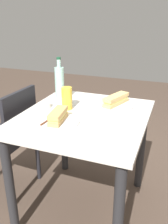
{
  "coord_description": "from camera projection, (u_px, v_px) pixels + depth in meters",
  "views": [
    {
      "loc": [
        -1.39,
        -0.53,
        1.4
      ],
      "look_at": [
        0.0,
        0.0,
        0.79
      ],
      "focal_mm": 39.01,
      "sensor_mm": 36.0,
      "label": 1
    }
  ],
  "objects": [
    {
      "name": "beer_glass",
      "position": [
        67.0,
        98.0,
        1.68
      ],
      "size": [
        0.07,
        0.07,
        0.16
      ],
      "primitive_type": "cylinder",
      "color": "gold",
      "rests_on": "dining_table"
    },
    {
      "name": "plate_near",
      "position": [
        58.0,
        122.0,
        1.49
      ],
      "size": [
        0.25,
        0.25,
        0.01
      ],
      "primitive_type": "cylinder",
      "color": "white",
      "rests_on": "dining_table"
    },
    {
      "name": "knife_near",
      "position": [
        48.0,
        120.0,
        1.49
      ],
      "size": [
        0.18,
        0.03,
        0.01
      ],
      "color": "silver",
      "rests_on": "plate_near"
    },
    {
      "name": "paper_napkin",
      "position": [
        94.0,
        135.0,
        1.34
      ],
      "size": [
        0.16,
        0.16,
        0.0
      ],
      "primitive_type": "cube",
      "rotation": [
        0.0,
        0.0,
        0.14
      ],
      "color": "white",
      "rests_on": "dining_table"
    },
    {
      "name": "baguette_sandwich_far",
      "position": [
        116.0,
        100.0,
        1.74
      ],
      "size": [
        0.25,
        0.15,
        0.07
      ],
      "color": "tan",
      "rests_on": "plate_far"
    },
    {
      "name": "dining_table",
      "position": [
        84.0,
        133.0,
        1.67
      ],
      "size": [
        0.91,
        0.82,
        0.77
      ],
      "color": "beige",
      "rests_on": "ground"
    },
    {
      "name": "chair_far",
      "position": [
        12.0,
        135.0,
        1.91
      ],
      "size": [
        0.41,
        0.41,
        0.88
      ],
      "color": "black",
      "rests_on": "ground"
    },
    {
      "name": "knife_far",
      "position": [
        108.0,
        102.0,
        1.78
      ],
      "size": [
        0.18,
        0.05,
        0.01
      ],
      "color": "silver",
      "rests_on": "plate_far"
    },
    {
      "name": "ground_plane",
      "position": [
        84.0,
        205.0,
        1.91
      ],
      "size": [
        8.0,
        8.0,
        0.0
      ],
      "primitive_type": "plane",
      "color": "#47382D"
    },
    {
      "name": "olive_bowl",
      "position": [
        45.0,
        105.0,
        1.74
      ],
      "size": [
        0.1,
        0.1,
        0.03
      ],
      "primitive_type": "cylinder",
      "color": "silver",
      "rests_on": "dining_table"
    },
    {
      "name": "plate_far",
      "position": [
        116.0,
        105.0,
        1.76
      ],
      "size": [
        0.25,
        0.25,
        0.01
      ],
      "primitive_type": "cylinder",
      "color": "white",
      "rests_on": "dining_table"
    },
    {
      "name": "baguette_sandwich_near",
      "position": [
        58.0,
        116.0,
        1.47
      ],
      "size": [
        0.2,
        0.1,
        0.07
      ],
      "color": "tan",
      "rests_on": "plate_near"
    },
    {
      "name": "water_bottle",
      "position": [
        60.0,
        83.0,
        1.82
      ],
      "size": [
        0.07,
        0.07,
        0.33
      ],
      "color": "#99C6B7",
      "rests_on": "dining_table"
    }
  ]
}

